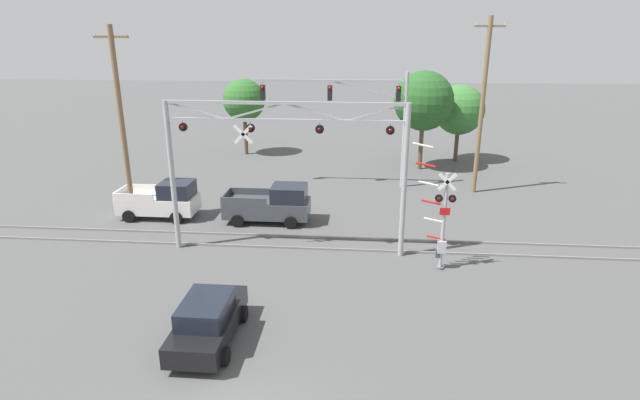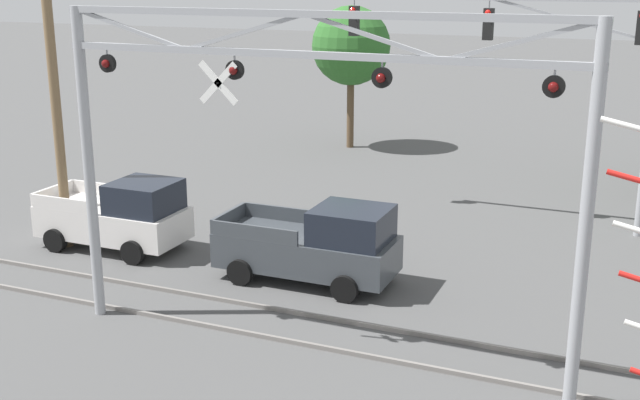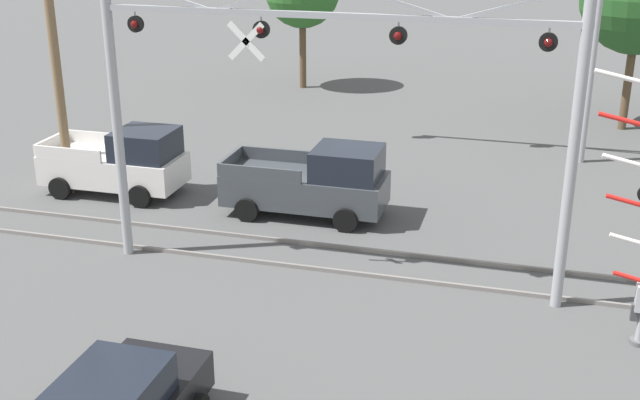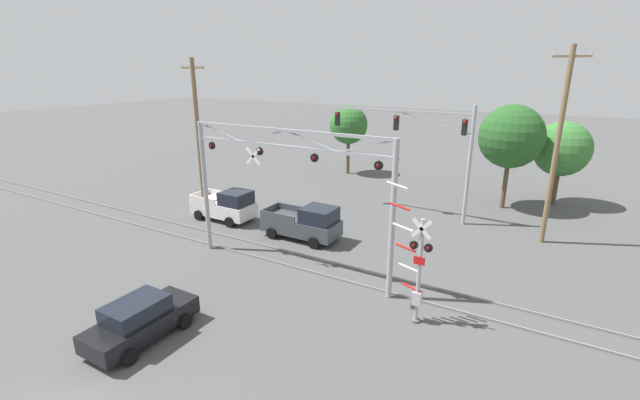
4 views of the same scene
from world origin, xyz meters
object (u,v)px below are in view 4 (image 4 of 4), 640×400
object	(u,v)px
utility_pole_right	(557,147)
background_tree_beyond_span	(511,137)
traffic_signal_span	(432,141)
background_tree_far_right_verge	(562,149)
pickup_truck_following	(226,206)
crossing_signal_mast	(416,272)
background_tree_far_left_verge	(349,125)
crossing_gantry	(286,178)
pickup_truck_lead	(305,223)
sedan_waiting	(140,320)
utility_pole_left	(199,140)

from	to	relation	value
utility_pole_right	background_tree_beyond_span	distance (m)	6.38
traffic_signal_span	background_tree_far_right_verge	world-z (taller)	traffic_signal_span
traffic_signal_span	pickup_truck_following	world-z (taller)	traffic_signal_span
crossing_signal_mast	background_tree_far_left_verge	world-z (taller)	background_tree_far_left_verge
background_tree_beyond_span	background_tree_far_right_verge	xyz separation A→B (m)	(3.15, 2.79, -1.01)
crossing_gantry	crossing_signal_mast	world-z (taller)	crossing_gantry
pickup_truck_following	background_tree_far_right_verge	distance (m)	23.96
pickup_truck_lead	pickup_truck_following	distance (m)	6.23
pickup_truck_lead	pickup_truck_following	xyz separation A→B (m)	(-6.22, 0.17, -0.00)
traffic_signal_span	sedan_waiting	xyz separation A→B (m)	(-5.23, -18.58, -4.41)
background_tree_beyond_span	background_tree_far_left_verge	bearing A→B (deg)	165.42
crossing_gantry	pickup_truck_lead	bearing A→B (deg)	110.22
crossing_gantry	background_tree_far_left_verge	bearing A→B (deg)	108.27
background_tree_beyond_span	background_tree_far_right_verge	size ratio (longest dim) A/B	1.20
sedan_waiting	background_tree_beyond_span	bearing A→B (deg)	68.23
utility_pole_left	background_tree_far_left_verge	distance (m)	16.36
utility_pole_left	pickup_truck_following	bearing A→B (deg)	14.11
pickup_truck_following	background_tree_far_right_verge	size ratio (longest dim) A/B	0.71
crossing_signal_mast	utility_pole_left	world-z (taller)	utility_pole_left
pickup_truck_lead	traffic_signal_span	bearing A→B (deg)	54.99
crossing_gantry	traffic_signal_span	size ratio (longest dim) A/B	1.10
background_tree_beyond_span	background_tree_far_left_verge	world-z (taller)	background_tree_beyond_span
crossing_signal_mast	pickup_truck_lead	distance (m)	9.79
crossing_signal_mast	pickup_truck_following	size ratio (longest dim) A/B	1.31
traffic_signal_span	utility_pole_left	world-z (taller)	utility_pole_left
crossing_signal_mast	traffic_signal_span	xyz separation A→B (m)	(-3.18, 12.38, 3.05)
crossing_gantry	traffic_signal_span	bearing A→B (deg)	71.61
crossing_gantry	utility_pole_left	xyz separation A→B (m)	(-9.23, 3.60, 0.56)
background_tree_beyond_span	pickup_truck_lead	bearing A→B (deg)	-127.22
pickup_truck_lead	background_tree_far_left_verge	xyz separation A→B (m)	(-5.10, 15.89, 3.57)
crossing_gantry	traffic_signal_span	distance (m)	11.71
traffic_signal_span	pickup_truck_lead	bearing A→B (deg)	-125.01
pickup_truck_lead	utility_pole_left	xyz separation A→B (m)	(-7.82, -0.23, 4.30)
utility_pole_left	background_tree_far_right_verge	world-z (taller)	utility_pole_left
sedan_waiting	utility_pole_right	distance (m)	22.16
traffic_signal_span	utility_pole_left	size ratio (longest dim) A/B	0.96
utility_pole_left	background_tree_beyond_span	size ratio (longest dim) A/B	1.40
background_tree_far_left_verge	background_tree_far_right_verge	size ratio (longest dim) A/B	1.04
pickup_truck_lead	background_tree_far_right_verge	world-z (taller)	background_tree_far_right_verge
utility_pole_left	utility_pole_right	bearing A→B (deg)	18.62
crossing_signal_mast	pickup_truck_lead	world-z (taller)	crossing_signal_mast
pickup_truck_lead	sedan_waiting	size ratio (longest dim) A/B	1.12
background_tree_beyond_span	traffic_signal_span	bearing A→B (deg)	-130.31
pickup_truck_lead	background_tree_beyond_span	world-z (taller)	background_tree_beyond_span
utility_pole_left	crossing_signal_mast	bearing A→B (deg)	-16.82
crossing_signal_mast	traffic_signal_span	size ratio (longest dim) A/B	0.57
utility_pole_right	background_tree_far_left_verge	world-z (taller)	utility_pole_right
utility_pole_left	sedan_waiting	bearing A→B (deg)	-55.21
utility_pole_right	background_tree_far_left_verge	size ratio (longest dim) A/B	1.71
utility_pole_left	background_tree_far_right_verge	bearing A→B (deg)	36.91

